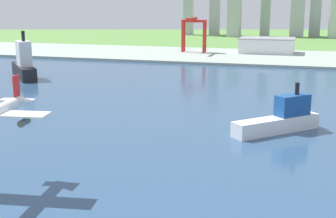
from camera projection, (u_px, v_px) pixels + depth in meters
ground_plane at (205, 88)px, 325.27m from camera, size 2400.00×2400.00×0.00m
water_bay at (183, 106)px, 269.25m from camera, size 840.00×360.00×0.15m
industrial_pier at (242, 56)px, 502.36m from camera, size 840.00×140.00×2.50m
ferry_boat at (281, 119)px, 215.86m from camera, size 38.24×38.74×22.33m
cargo_ship at (24, 65)px, 367.08m from camera, size 45.18×48.06×37.17m
port_crane_red at (194, 27)px, 526.09m from camera, size 27.21×43.50×39.21m
warehouse_main at (267, 45)px, 525.11m from camera, size 60.44×41.83×16.81m
distant_skyline at (307, 4)px, 776.34m from camera, size 384.13×66.86×137.76m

